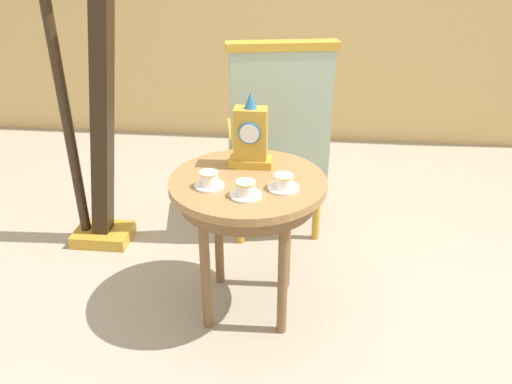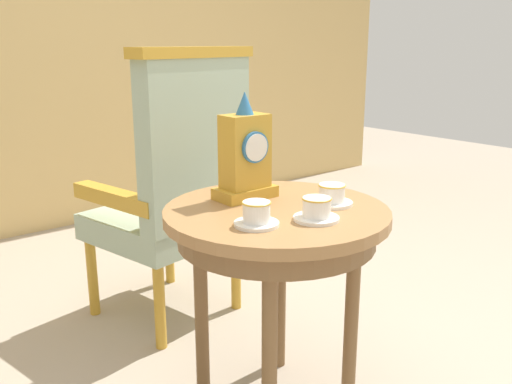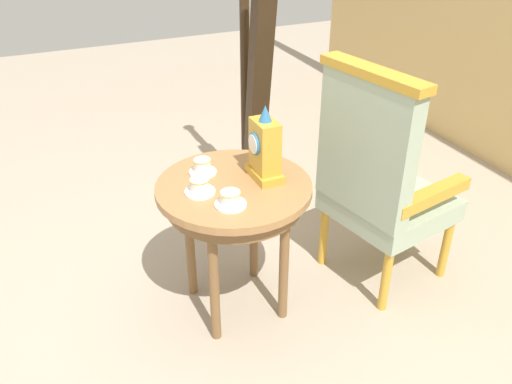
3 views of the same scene
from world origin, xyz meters
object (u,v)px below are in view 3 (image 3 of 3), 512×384
object	(u,v)px
teacup_right	(200,187)
teacup_center	(230,199)
harp	(254,98)
teacup_left	(203,167)
mantel_clock	(265,149)
armchair	(379,177)
side_table	(234,200)

from	to	relation	value
teacup_right	teacup_center	bearing A→B (deg)	28.78
teacup_right	harp	world-z (taller)	harp
harp	teacup_center	bearing A→B (deg)	-28.51
teacup_left	mantel_clock	world-z (taller)	mantel_clock
teacup_left	mantel_clock	size ratio (longest dim) A/B	0.37
armchair	harp	xyz separation A→B (m)	(-0.96, -0.22, 0.10)
side_table	armchair	bearing A→B (deg)	83.33
side_table	mantel_clock	xyz separation A→B (m)	(-0.00, 0.15, 0.22)
teacup_left	harp	size ratio (longest dim) A/B	0.07
mantel_clock	harp	world-z (taller)	harp
side_table	teacup_left	size ratio (longest dim) A/B	5.48
mantel_clock	teacup_left	bearing A→B (deg)	-121.92
side_table	teacup_center	distance (m)	0.21
teacup_left	teacup_right	world-z (taller)	teacup_left
side_table	mantel_clock	distance (m)	0.26
teacup_left	armchair	world-z (taller)	armchair
teacup_right	teacup_center	world-z (taller)	teacup_right
side_table	teacup_left	xyz separation A→B (m)	(-0.15, -0.09, 0.11)
side_table	mantel_clock	bearing A→B (deg)	91.21
side_table	armchair	xyz separation A→B (m)	(0.08, 0.70, -0.00)
teacup_center	teacup_left	bearing A→B (deg)	-177.81
teacup_center	harp	bearing A→B (deg)	151.49
armchair	side_table	bearing A→B (deg)	-96.67
side_table	teacup_right	bearing A→B (deg)	-86.22
armchair	harp	bearing A→B (deg)	-167.19
side_table	harp	xyz separation A→B (m)	(-0.88, 0.49, 0.10)
side_table	teacup_left	distance (m)	0.21
teacup_left	armchair	size ratio (longest dim) A/B	0.11
mantel_clock	teacup_right	bearing A→B (deg)	-87.46
teacup_center	armchair	world-z (taller)	armchair
armchair	teacup_right	bearing A→B (deg)	-94.78
teacup_center	mantel_clock	distance (m)	0.29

